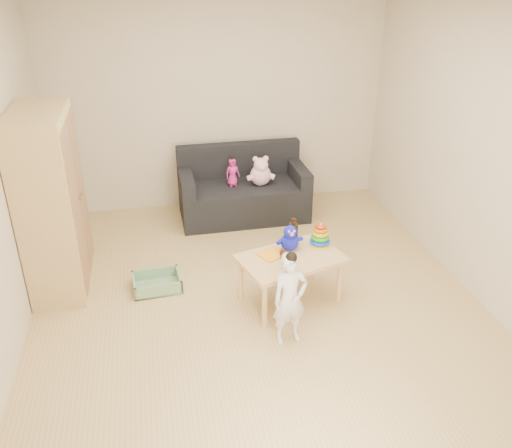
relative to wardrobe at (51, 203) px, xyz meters
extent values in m
plane|color=tan|center=(1.75, -0.65, -0.85)|extent=(4.50, 4.50, 0.00)
plane|color=beige|center=(1.75, 1.60, 0.45)|extent=(4.00, 0.00, 4.00)
plane|color=beige|center=(1.75, -2.90, 0.45)|extent=(4.00, 0.00, 4.00)
plane|color=beige|center=(3.75, -0.65, 0.45)|extent=(0.00, 4.50, 4.50)
cube|color=#DFC47A|center=(0.00, 0.00, 0.00)|extent=(0.47, 0.94, 1.69)
cube|color=black|center=(1.96, 1.10, -0.64)|extent=(1.50, 0.76, 0.42)
cube|color=#E9B180|center=(2.05, -0.73, -0.61)|extent=(1.01, 0.79, 0.47)
imported|color=white|center=(1.90, -1.27, -0.46)|extent=(0.31, 0.23, 0.78)
imported|color=#D0278A|center=(1.83, 1.09, -0.27)|extent=(0.18, 0.14, 0.32)
cylinder|color=yellow|center=(2.36, -0.58, -0.37)|extent=(0.17, 0.17, 0.02)
cylinder|color=silver|center=(2.36, -0.58, -0.27)|extent=(0.02, 0.02, 0.21)
torus|color=blue|center=(2.36, -0.58, -0.34)|extent=(0.19, 0.19, 0.04)
torus|color=#269D18|center=(2.36, -0.58, -0.30)|extent=(0.17, 0.17, 0.04)
torus|color=#DCAB0B|center=(2.36, -0.58, -0.26)|extent=(0.15, 0.15, 0.04)
torus|color=#D9640B|center=(2.36, -0.58, -0.22)|extent=(0.12, 0.12, 0.04)
torus|color=#BC380B|center=(2.36, -0.58, -0.18)|extent=(0.10, 0.10, 0.03)
cylinder|color=black|center=(2.13, -0.49, -0.28)|extent=(0.09, 0.09, 0.19)
cylinder|color=black|center=(2.13, -0.49, -0.17)|extent=(0.04, 0.04, 0.05)
cylinder|color=black|center=(2.13, -0.49, -0.14)|extent=(0.05, 0.05, 0.02)
cube|color=#FFA91A|center=(1.88, -0.68, -0.37)|extent=(0.26, 0.26, 0.01)
camera|label=1|loc=(0.93, -4.72, 2.03)|focal=38.00mm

